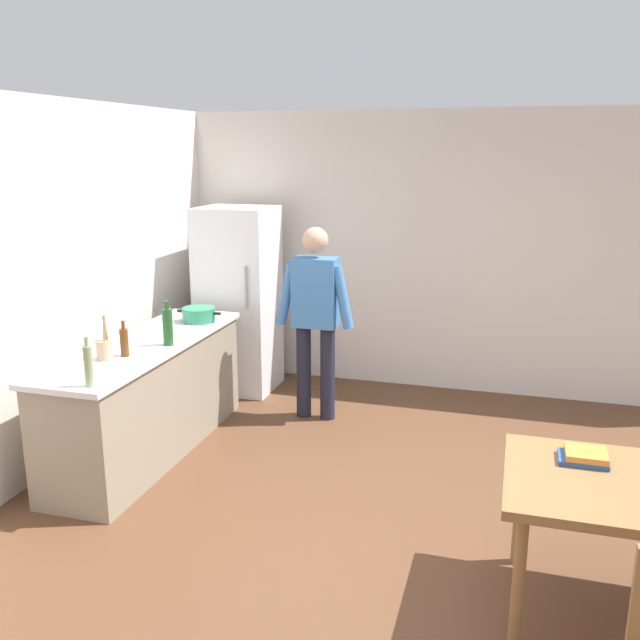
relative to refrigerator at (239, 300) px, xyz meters
The scene contains 12 objects.
ground_plane 3.19m from the refrigerator, 51.63° to the right, with size 14.00×14.00×0.00m, color brown.
wall_back 2.04m from the refrigerator, 17.53° to the left, with size 6.40×0.12×2.70m, color silver.
wall_left 2.35m from the refrigerator, 107.65° to the right, with size 0.12×5.60×2.70m, color silver.
kitchen_counter 1.66m from the refrigerator, 93.58° to the right, with size 0.64×2.20×0.90m.
refrigerator is the anchor object (origin of this frame).
person 1.10m from the refrigerator, 30.23° to the right, with size 0.70×0.22×1.70m.
cooking_pot 0.89m from the refrigerator, 89.29° to the right, with size 0.40×0.28×0.12m.
utensil_jar 2.08m from the refrigerator, 93.82° to the right, with size 0.11×0.11×0.32m.
bottle_wine_green 1.63m from the refrigerator, 85.98° to the right, with size 0.08×0.08×0.34m.
bottle_vinegar_tall 2.59m from the refrigerator, 87.98° to the right, with size 0.06×0.06×0.32m.
bottle_beer_brown 1.96m from the refrigerator, 91.35° to the right, with size 0.06×0.06×0.26m.
book_stack 3.91m from the refrigerator, 39.96° to the right, with size 0.25×0.19×0.06m.
Camera 1 is at (0.69, -3.64, 2.34)m, focal length 38.33 mm.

